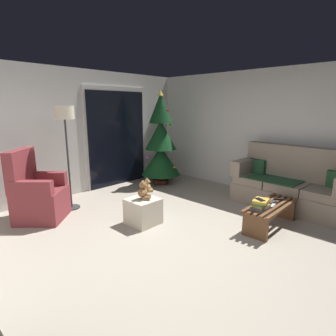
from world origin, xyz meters
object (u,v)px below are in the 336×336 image
object	(u,v)px
ottoman	(143,211)
teddy_bear_chestnut	(143,191)
book_stack	(261,204)
remote_black	(279,199)
coffee_table	(271,212)
armchair	(38,195)
remote_white	(263,204)
remote_graphite	(273,202)
cell_phone	(260,199)
teddy_bear_honey_by_tree	(148,186)
couch	(290,185)
christmas_tree	(161,144)
floor_lamp	(65,123)
remote_silver	(273,206)

from	to	relation	value
ottoman	teddy_bear_chestnut	world-z (taller)	teddy_bear_chestnut
ottoman	book_stack	bearing A→B (deg)	-57.44
remote_black	ottoman	xyz separation A→B (m)	(-1.49, 1.48, -0.18)
coffee_table	armchair	distance (m)	3.61
coffee_table	remote_white	size ratio (longest dim) A/B	7.05
remote_graphite	book_stack	size ratio (longest dim) A/B	0.54
cell_phone	remote_graphite	bearing A→B (deg)	22.12
cell_phone	teddy_bear_chestnut	size ratio (longest dim) A/B	0.50
cell_phone	teddy_bear_honey_by_tree	world-z (taller)	cell_phone
armchair	cell_phone	bearing A→B (deg)	-54.91
couch	cell_phone	world-z (taller)	couch
coffee_table	remote_black	distance (m)	0.30
remote_graphite	armchair	world-z (taller)	armchair
book_stack	christmas_tree	bearing A→B (deg)	73.10
cell_phone	floor_lamp	world-z (taller)	floor_lamp
remote_black	teddy_bear_chestnut	distance (m)	2.09
teddy_bear_honey_by_tree	cell_phone	bearing A→B (deg)	-95.16
remote_graphite	remote_white	world-z (taller)	same
teddy_bear_chestnut	teddy_bear_honey_by_tree	distance (m)	1.68
remote_silver	cell_phone	size ratio (longest dim) A/B	1.08
remote_silver	teddy_bear_honey_by_tree	world-z (taller)	remote_silver
remote_black	book_stack	bearing A→B (deg)	-33.93
ottoman	coffee_table	bearing A→B (deg)	-50.39
cell_phone	floor_lamp	distance (m)	3.31
floor_lamp	ottoman	world-z (taller)	floor_lamp
book_stack	armchair	size ratio (longest dim) A/B	0.26
christmas_tree	floor_lamp	size ratio (longest dim) A/B	1.19
remote_silver	armchair	bearing A→B (deg)	-151.07
remote_white	remote_black	size ratio (longest dim) A/B	1.00
remote_graphite	floor_lamp	bearing A→B (deg)	36.68
christmas_tree	armchair	world-z (taller)	christmas_tree
remote_black	teddy_bear_honey_by_tree	distance (m)	2.68
remote_graphite	cell_phone	bearing A→B (deg)	90.60
remote_silver	cell_phone	bearing A→B (deg)	-121.38
remote_graphite	remote_silver	size ratio (longest dim) A/B	1.00
couch	remote_black	world-z (taller)	couch
remote_graphite	book_stack	xyz separation A→B (m)	(-0.36, 0.02, 0.06)
remote_white	couch	bearing A→B (deg)	-114.68
remote_black	book_stack	size ratio (longest dim) A/B	0.54
couch	armchair	distance (m)	4.27
teddy_bear_chestnut	remote_graphite	bearing A→B (deg)	-48.77
remote_black	teddy_bear_honey_by_tree	xyz separation A→B (m)	(-0.34, 2.64, -0.25)
couch	ottoman	xyz separation A→B (m)	(-2.28, 1.36, -0.20)
couch	book_stack	distance (m)	1.36
remote_graphite	remote_black	world-z (taller)	same
coffee_table	teddy_bear_honey_by_tree	size ratio (longest dim) A/B	3.86
remote_silver	christmas_tree	xyz separation A→B (m)	(0.65, 2.93, 0.56)
book_stack	coffee_table	bearing A→B (deg)	-6.09
remote_silver	cell_phone	distance (m)	0.27
coffee_table	ottoman	world-z (taller)	ottoman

